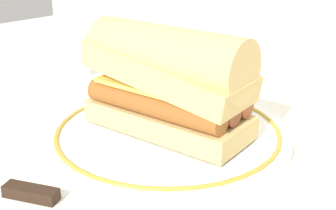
# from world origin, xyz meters

# --- Properties ---
(ground_plane) EXTENTS (1.50, 1.50, 0.00)m
(ground_plane) POSITION_xyz_m (0.00, 0.00, 0.00)
(ground_plane) COLOR white
(plate) EXTENTS (0.29, 0.29, 0.01)m
(plate) POSITION_xyz_m (0.02, 0.02, 0.01)
(plate) COLOR white
(plate) RESTS_ON ground_plane
(sausage_sandwich) EXTENTS (0.21, 0.11, 0.12)m
(sausage_sandwich) POSITION_xyz_m (0.02, 0.02, 0.08)
(sausage_sandwich) COLOR #D5B772
(sausage_sandwich) RESTS_ON plate
(salt_shaker) EXTENTS (0.03, 0.03, 0.07)m
(salt_shaker) POSITION_xyz_m (-0.26, 0.09, 0.04)
(salt_shaker) COLOR white
(salt_shaker) RESTS_ON ground_plane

